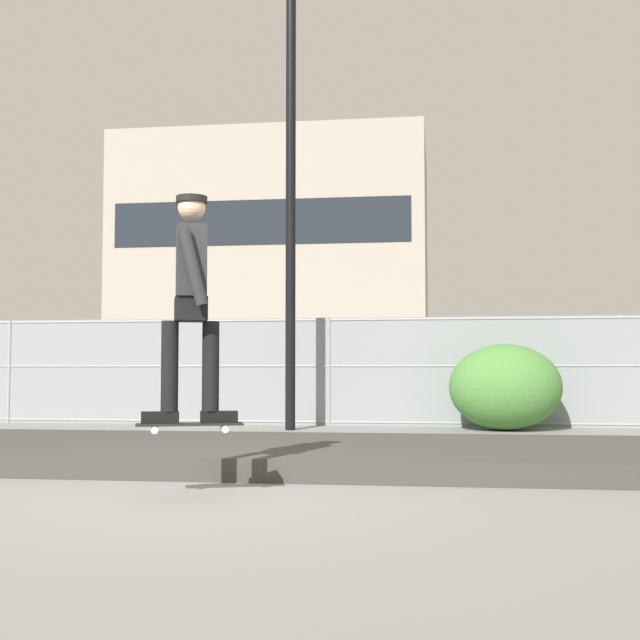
{
  "coord_description": "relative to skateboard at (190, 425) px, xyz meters",
  "views": [
    {
      "loc": [
        1.84,
        -6.14,
        0.96
      ],
      "look_at": [
        0.34,
        4.66,
        1.6
      ],
      "focal_mm": 47.25,
      "sensor_mm": 36.0,
      "label": 1
    }
  ],
  "objects": [
    {
      "name": "skater",
      "position": [
        -0.0,
        0.0,
        1.01
      ],
      "size": [
        0.71,
        0.62,
        1.75
      ],
      "color": "black",
      "rests_on": "skateboard"
    },
    {
      "name": "parked_car_near",
      "position": [
        -2.95,
        11.6,
        0.3
      ],
      "size": [
        4.43,
        2.01,
        1.66
      ],
      "color": "#474C54",
      "rests_on": "ground_plane"
    },
    {
      "name": "chain_fence",
      "position": [
        0.01,
        8.16,
        0.39
      ],
      "size": [
        23.42,
        0.06,
        1.85
      ],
      "color": "gray",
      "rests_on": "ground_plane"
    },
    {
      "name": "skateboard",
      "position": [
        0.0,
        0.0,
        0.0
      ],
      "size": [
        0.82,
        0.45,
        0.07
      ],
      "color": "black"
    },
    {
      "name": "gravel_berm",
      "position": [
        0.01,
        2.33,
        -0.44
      ],
      "size": [
        13.46,
        3.05,
        0.2
      ],
      "primitive_type": "cube",
      "color": "#3D3A38",
      "rests_on": "ground_plane"
    },
    {
      "name": "street_lamp",
      "position": [
        -0.46,
        7.02,
        4.06
      ],
      "size": [
        0.44,
        0.44,
        7.49
      ],
      "color": "black",
      "rests_on": "ground_plane"
    },
    {
      "name": "parked_car_mid",
      "position": [
        3.49,
        11.64,
        0.3
      ],
      "size": [
        4.45,
        2.05,
        1.66
      ],
      "color": "#B7BABF",
      "rests_on": "ground_plane"
    },
    {
      "name": "ground_plane",
      "position": [
        0.01,
        -0.05,
        -0.54
      ],
      "size": [
        120.0,
        120.0,
        0.0
      ],
      "primitive_type": "plane",
      "color": "slate"
    },
    {
      "name": "shrub_left",
      "position": [
        2.91,
        7.36,
        0.14
      ],
      "size": [
        1.76,
        1.44,
        1.36
      ],
      "color": "#477F38",
      "rests_on": "ground_plane"
    },
    {
      "name": "library_building",
      "position": [
        -7.78,
        44.83,
        6.79
      ],
      "size": [
        18.11,
        11.92,
        14.65
      ],
      "color": "#9E9384",
      "rests_on": "ground_plane"
    }
  ]
}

